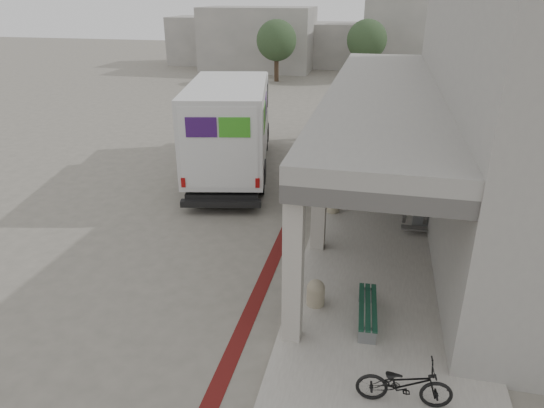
% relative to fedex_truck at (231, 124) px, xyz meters
% --- Properties ---
extents(ground, '(120.00, 120.00, 0.00)m').
position_rel_fedex_truck_xyz_m(ground, '(2.16, -6.27, -1.98)').
color(ground, '#69645A').
rests_on(ground, ground).
extents(bike_lane_stripe, '(0.35, 40.00, 0.01)m').
position_rel_fedex_truck_xyz_m(bike_lane_stripe, '(3.16, -4.27, -1.98)').
color(bike_lane_stripe, '#551211').
rests_on(bike_lane_stripe, ground).
extents(sidewalk, '(4.40, 28.00, 0.12)m').
position_rel_fedex_truck_xyz_m(sidewalk, '(6.16, -6.27, -1.92)').
color(sidewalk, gray).
rests_on(sidewalk, ground).
extents(transit_building, '(7.60, 17.00, 7.00)m').
position_rel_fedex_truck_xyz_m(transit_building, '(8.99, -1.77, 1.42)').
color(transit_building, gray).
rests_on(transit_building, ground).
extents(distant_backdrop, '(28.00, 10.00, 6.50)m').
position_rel_fedex_truck_xyz_m(distant_backdrop, '(-0.68, 29.62, 0.72)').
color(distant_backdrop, gray).
rests_on(distant_backdrop, ground).
extents(tree_left, '(3.20, 3.20, 4.80)m').
position_rel_fedex_truck_xyz_m(tree_left, '(-2.84, 21.73, 1.20)').
color(tree_left, '#38281C').
rests_on(tree_left, ground).
extents(tree_mid, '(3.20, 3.20, 4.80)m').
position_rel_fedex_truck_xyz_m(tree_mid, '(4.16, 23.73, 1.20)').
color(tree_mid, '#38281C').
rests_on(tree_mid, ground).
extents(tree_right, '(3.20, 3.20, 4.80)m').
position_rel_fedex_truck_xyz_m(tree_right, '(12.16, 22.73, 1.20)').
color(tree_right, '#38281C').
rests_on(tree_right, ground).
extents(fedex_truck, '(4.32, 9.07, 3.72)m').
position_rel_fedex_truck_xyz_m(fedex_truck, '(0.00, 0.00, 0.00)').
color(fedex_truck, black).
rests_on(fedex_truck, ground).
extents(bench, '(0.46, 1.77, 0.41)m').
position_rel_fedex_truck_xyz_m(bench, '(5.77, -8.93, -1.57)').
color(bench, gray).
rests_on(bench, sidewalk).
extents(bollard_near, '(0.42, 0.42, 0.63)m').
position_rel_fedex_truck_xyz_m(bollard_near, '(4.58, -8.53, -1.55)').
color(bollard_near, gray).
rests_on(bollard_near, sidewalk).
extents(bollard_far, '(0.42, 0.42, 0.63)m').
position_rel_fedex_truck_xyz_m(bollard_far, '(4.44, -3.28, -1.55)').
color(bollard_far, tan).
rests_on(bollard_far, sidewalk).
extents(utility_cabinet, '(0.51, 0.65, 1.01)m').
position_rel_fedex_truck_xyz_m(utility_cabinet, '(7.16, -3.78, -1.36)').
color(utility_cabinet, slate).
rests_on(utility_cabinet, sidewalk).
extents(bicycle_black, '(1.68, 0.67, 0.87)m').
position_rel_fedex_truck_xyz_m(bicycle_black, '(6.48, -11.12, -1.43)').
color(bicycle_black, black).
rests_on(bicycle_black, sidewalk).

